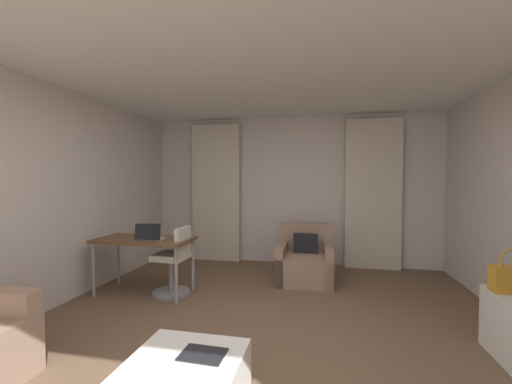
{
  "coord_description": "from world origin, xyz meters",
  "views": [
    {
      "loc": [
        0.54,
        -2.63,
        1.49
      ],
      "look_at": [
        -0.28,
        1.28,
        1.33
      ],
      "focal_mm": 22.15,
      "sensor_mm": 36.0,
      "label": 1
    }
  ],
  "objects_px": {
    "armchair": "(305,262)",
    "magazine_open": "(203,354)",
    "laptop": "(150,237)",
    "handbag_primary": "(512,278)",
    "desk_chair": "(174,264)",
    "desk": "(144,243)"
  },
  "relations": [
    {
      "from": "armchair",
      "to": "magazine_open",
      "type": "distance_m",
      "value": 2.9
    },
    {
      "from": "laptop",
      "to": "handbag_primary",
      "type": "height_order",
      "value": "laptop"
    },
    {
      "from": "desk_chair",
      "to": "handbag_primary",
      "type": "bearing_deg",
      "value": -12.38
    },
    {
      "from": "desk",
      "to": "desk_chair",
      "type": "xyz_separation_m",
      "value": [
        0.4,
        0.03,
        -0.27
      ]
    },
    {
      "from": "desk_chair",
      "to": "handbag_primary",
      "type": "distance_m",
      "value": 3.52
    },
    {
      "from": "armchair",
      "to": "desk_chair",
      "type": "xyz_separation_m",
      "value": [
        -1.63,
        -0.95,
        0.13
      ]
    },
    {
      "from": "desk_chair",
      "to": "magazine_open",
      "type": "xyz_separation_m",
      "value": [
        1.14,
        -1.91,
        -0.0
      ]
    },
    {
      "from": "armchair",
      "to": "handbag_primary",
      "type": "height_order",
      "value": "handbag_primary"
    },
    {
      "from": "armchair",
      "to": "laptop",
      "type": "relative_size",
      "value": 2.44
    },
    {
      "from": "desk_chair",
      "to": "handbag_primary",
      "type": "relative_size",
      "value": 2.39
    },
    {
      "from": "desk_chair",
      "to": "magazine_open",
      "type": "distance_m",
      "value": 2.22
    },
    {
      "from": "laptop",
      "to": "handbag_primary",
      "type": "bearing_deg",
      "value": -9.43
    },
    {
      "from": "desk",
      "to": "laptop",
      "type": "xyz_separation_m",
      "value": [
        0.14,
        -0.11,
        0.11
      ]
    },
    {
      "from": "laptop",
      "to": "desk",
      "type": "bearing_deg",
      "value": 143.44
    },
    {
      "from": "desk",
      "to": "magazine_open",
      "type": "distance_m",
      "value": 2.44
    },
    {
      "from": "laptop",
      "to": "armchair",
      "type": "bearing_deg",
      "value": 30.13
    },
    {
      "from": "handbag_primary",
      "to": "armchair",
      "type": "bearing_deg",
      "value": 136.46
    },
    {
      "from": "armchair",
      "to": "handbag_primary",
      "type": "distance_m",
      "value": 2.51
    },
    {
      "from": "desk_chair",
      "to": "laptop",
      "type": "height_order",
      "value": "laptop"
    },
    {
      "from": "armchair",
      "to": "desk_chair",
      "type": "relative_size",
      "value": 0.98
    },
    {
      "from": "laptop",
      "to": "handbag_primary",
      "type": "xyz_separation_m",
      "value": [
        3.68,
        -0.61,
        -0.11
      ]
    },
    {
      "from": "desk",
      "to": "desk_chair",
      "type": "height_order",
      "value": "desk_chair"
    }
  ]
}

